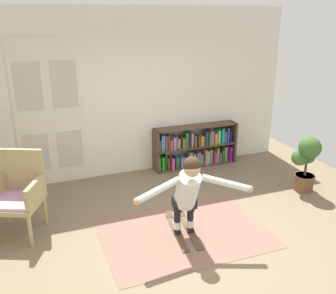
% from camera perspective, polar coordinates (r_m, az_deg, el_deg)
% --- Properties ---
extents(ground_plane, '(7.20, 7.20, 0.00)m').
position_cam_1_polar(ground_plane, '(4.95, 3.03, -14.49)').
color(ground_plane, '#75644D').
extents(back_wall, '(6.00, 0.10, 2.90)m').
position_cam_1_polar(back_wall, '(6.69, -5.87, 8.05)').
color(back_wall, silver).
rests_on(back_wall, ground).
extents(double_door, '(1.22, 0.05, 2.45)m').
position_cam_1_polar(double_door, '(6.47, -17.43, 4.86)').
color(double_door, silver).
rests_on(double_door, ground).
extents(rug, '(2.17, 1.59, 0.01)m').
position_cam_1_polar(rug, '(5.19, 2.35, -12.66)').
color(rug, '#805A4E').
rests_on(rug, ground).
extents(bookshelf, '(1.63, 0.30, 0.79)m').
position_cam_1_polar(bookshelf, '(7.20, 4.21, -0.16)').
color(bookshelf, '#4F3A2B').
rests_on(bookshelf, ground).
extents(wicker_chair, '(0.79, 0.79, 1.10)m').
position_cam_1_polar(wicker_chair, '(5.31, -21.76, -6.26)').
color(wicker_chair, tan).
rests_on(wicker_chair, ground).
extents(potted_plant, '(0.41, 0.40, 0.94)m').
position_cam_1_polar(potted_plant, '(6.47, 20.13, -1.91)').
color(potted_plant, brown).
rests_on(potted_plant, ground).
extents(skis_pair, '(0.39, 0.98, 0.07)m').
position_cam_1_polar(skis_pair, '(5.21, 2.25, -12.30)').
color(skis_pair, '#503E28').
rests_on(skis_pair, rug).
extents(person_skier, '(1.45, 0.72, 1.12)m').
position_cam_1_polar(person_skier, '(4.71, 3.03, -6.43)').
color(person_skier, white).
rests_on(person_skier, skis_pair).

